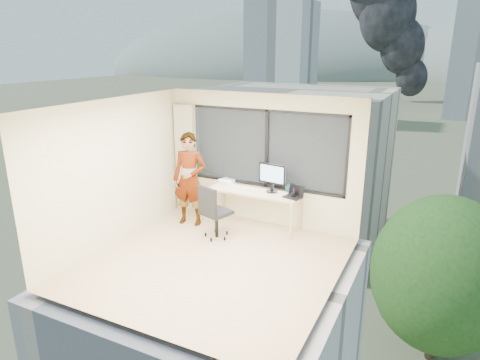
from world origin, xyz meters
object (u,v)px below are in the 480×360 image
Objects in this scene: monitor at (272,178)px; desk at (255,208)px; chair at (216,211)px; handbag at (291,188)px; laptop at (293,192)px; person at (190,179)px; game_console at (226,181)px.

desk is at bearing -158.70° from monitor.
handbag is (1.10, 0.96, 0.31)m from chair.
handbag is (-0.13, 0.25, -0.02)m from laptop.
person is at bearing -172.93° from handbag.
game_console is 0.81× the size of laptop.
person is (-1.23, -0.42, 0.56)m from desk.
monitor reaches higher than game_console.
monitor is at bearing -173.92° from handbag.
chair reaches higher than laptop.
chair is at bearing -123.16° from monitor.
person reaches higher than handbag.
chair is 1.86× the size of monitor.
desk is 0.91m from chair.
monitor is 0.53m from laptop.
handbag is at bearing 14.11° from game_console.
desk is 3.18× the size of monitor.
desk is at bearing 79.00° from chair.
desk is 0.74m from monitor.
game_console is at bearing 41.57° from person.
person is (-0.80, 0.36, 0.40)m from chair.
handbag is (0.67, 0.18, 0.46)m from desk.
laptop reaches higher than handbag.
monitor is 1.65× the size of laptop.
monitor is at bearing 178.93° from laptop.
game_console is at bearing -174.40° from laptop.
person reaches higher than chair.
game_console is (-0.74, 0.20, 0.41)m from desk.
game_console is (-1.06, 0.13, -0.25)m from monitor.
chair is 3.07× the size of laptop.
desk is 1.41m from person.
desk is 0.87m from game_console.
handbag is at bearing 7.02° from person.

